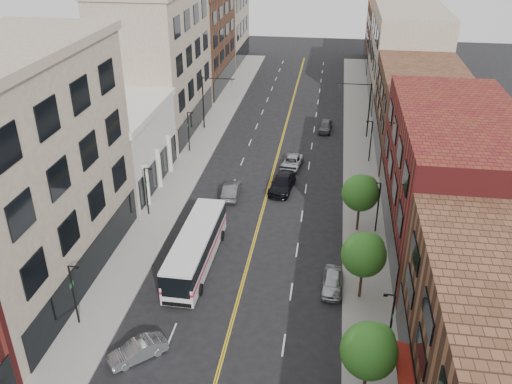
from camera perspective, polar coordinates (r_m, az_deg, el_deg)
The scene contains 29 objects.
sidewalk_left at distance 63.61m, azimuth -7.25°, elevation 2.48°, with size 4.00×110.00×0.15m, color gray.
sidewalk_right at distance 61.63m, azimuth 11.01°, elevation 1.31°, with size 4.00×110.00×0.15m, color gray.
bldg_l_tanoffice at distance 44.40m, azimuth -24.10°, elevation 1.32°, with size 10.00×22.00×18.00m, color gray.
bldg_l_white at distance 60.83m, azimuth -14.83°, elevation 4.59°, with size 10.00×14.00×8.00m, color silver.
bldg_l_far_a at distance 74.37m, azimuth -10.40°, elevation 13.29°, with size 10.00×20.00×18.00m, color gray.
bldg_l_far_b at distance 93.39m, azimuth -6.49°, elevation 15.50°, with size 10.00×20.00×15.00m, color brown.
bldg_l_far_c at distance 110.16m, azimuth -4.16°, elevation 18.77°, with size 10.00×16.00×20.00m, color gray.
bldg_r_mid at distance 50.21m, azimuth 19.92°, elevation 1.29°, with size 10.00×22.00×12.00m, color maroon.
bldg_r_far_a at distance 69.77m, azimuth 16.96°, elevation 8.15°, with size 10.00×20.00×10.00m, color brown.
bldg_r_far_b at distance 89.28m, azimuth 15.51°, elevation 13.81°, with size 10.00×22.00×14.00m, color gray.
bldg_r_far_c at distance 109.02m, azimuth 14.38°, elevation 15.52°, with size 10.00×18.00×11.00m, color brown.
tree_r_1 at distance 33.55m, azimuth 11.96°, elevation -15.86°, with size 3.40×3.40×5.59m.
tree_r_2 at distance 41.40m, azimuth 11.40°, elevation -6.34°, with size 3.40×3.40×5.59m.
tree_r_3 at distance 50.03m, azimuth 11.05°, elevation 0.02°, with size 3.40×3.40×5.59m.
lamp_l_1 at distance 40.88m, azimuth -18.63°, elevation -9.89°, with size 0.81×0.55×5.05m.
lamp_l_2 at distance 53.24m, azimuth -11.43°, elevation 0.35°, with size 0.81×0.55×5.05m.
lamp_l_3 at distance 67.16m, azimuth -7.09°, elevation 6.57°, with size 0.81×0.55×5.05m.
lamp_r_1 at distance 37.41m, azimuth 13.98°, elevation -13.12°, with size 0.81×0.55×5.05m.
lamp_r_2 at distance 50.62m, azimuth 12.69°, elevation -1.29°, with size 0.81×0.55×5.05m.
lamp_r_3 at distance 65.10m, azimuth 11.97°, elevation 5.47°, with size 0.81×0.55×5.05m.
signal_mast_left at distance 73.75m, azimuth -5.05°, elevation 9.99°, with size 4.49×0.18×7.20m.
signal_mast_right at distance 72.00m, azimuth 11.29°, elevation 9.12°, with size 4.49×0.18×7.20m.
city_bus at distance 45.90m, azimuth -6.34°, elevation -5.69°, with size 3.02×12.06×3.09m.
car_angle_b at distance 38.61m, azimuth -12.37°, elevation -15.98°, with size 1.39×3.99×1.31m, color #999DA1.
car_parked_far at distance 43.88m, azimuth 8.05°, elevation -9.34°, with size 1.64×4.08×1.39m, color #AAADB2.
car_lane_behind at distance 56.84m, azimuth -2.59°, elevation 0.22°, with size 1.56×4.48×1.48m, color #454449.
car_lane_a at distance 58.08m, azimuth 2.79°, elevation 0.91°, with size 2.23×5.48×1.59m, color black.
car_lane_b at distance 63.42m, azimuth 3.79°, elevation 3.13°, with size 2.12×4.59×1.28m, color #AEB2B6.
car_lane_c at distance 74.71m, azimuth 7.31°, elevation 6.91°, with size 1.69×4.20×1.43m, color #4C4C51.
Camera 1 is at (6.20, -20.36, 26.91)m, focal length 38.00 mm.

